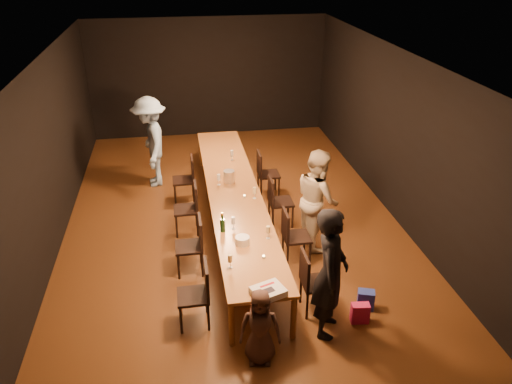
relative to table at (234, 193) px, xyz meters
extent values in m
plane|color=#3F1E0F|center=(0.00, 0.00, -0.70)|extent=(10.00, 10.00, 0.00)
cube|color=black|center=(0.00, 5.00, 0.80)|extent=(6.00, 0.04, 3.00)
cube|color=black|center=(-3.00, 0.00, 0.80)|extent=(0.04, 10.00, 3.00)
cube|color=black|center=(3.00, 0.00, 0.80)|extent=(0.04, 10.00, 3.00)
cube|color=silver|center=(0.00, 0.00, 2.30)|extent=(6.00, 10.00, 0.04)
cube|color=#98532C|center=(0.00, 0.00, 0.02)|extent=(0.90, 6.00, 0.05)
cylinder|color=#98532C|center=(-0.40, -2.90, -0.35)|extent=(0.08, 0.08, 0.70)
cylinder|color=#98532C|center=(0.40, -2.90, -0.35)|extent=(0.08, 0.08, 0.70)
cylinder|color=#98532C|center=(-0.40, 2.90, -0.35)|extent=(0.08, 0.08, 0.70)
cylinder|color=#98532C|center=(0.40, 2.90, -0.35)|extent=(0.08, 0.08, 0.70)
imported|color=black|center=(0.88, -2.81, 0.21)|extent=(0.65, 0.78, 1.82)
imported|color=beige|center=(1.30, -0.72, 0.15)|extent=(0.73, 0.89, 1.71)
imported|color=#8EB3DC|center=(-1.45, 2.10, 0.24)|extent=(0.83, 1.29, 1.89)
imported|color=#452D26|center=(-0.09, -3.20, -0.18)|extent=(0.55, 0.41, 1.03)
cube|color=#D5205F|center=(1.37, -2.75, -0.56)|extent=(0.26, 0.16, 0.29)
cube|color=#273AAA|center=(1.54, -2.50, -0.56)|extent=(0.27, 0.22, 0.29)
cube|color=white|center=(0.07, -2.90, 0.09)|extent=(0.47, 0.42, 0.09)
cube|color=black|center=(0.07, -2.93, 0.14)|extent=(0.16, 0.14, 0.00)
cube|color=red|center=(0.07, -2.82, 0.14)|extent=(0.20, 0.10, 0.00)
cylinder|color=white|center=(-0.09, -1.71, 0.11)|extent=(0.24, 0.24, 0.12)
cylinder|color=silver|center=(-0.04, 0.36, 0.16)|extent=(0.27, 0.27, 0.22)
cylinder|color=#B2B7B2|center=(0.15, -2.11, 0.06)|extent=(0.05, 0.05, 0.03)
cylinder|color=#B2B7B2|center=(0.15, -0.27, 0.06)|extent=(0.05, 0.05, 0.03)
cylinder|color=#B2B7B2|center=(0.15, 1.52, 0.06)|extent=(0.05, 0.05, 0.03)
camera|label=1|loc=(-0.89, -7.72, 3.97)|focal=35.00mm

